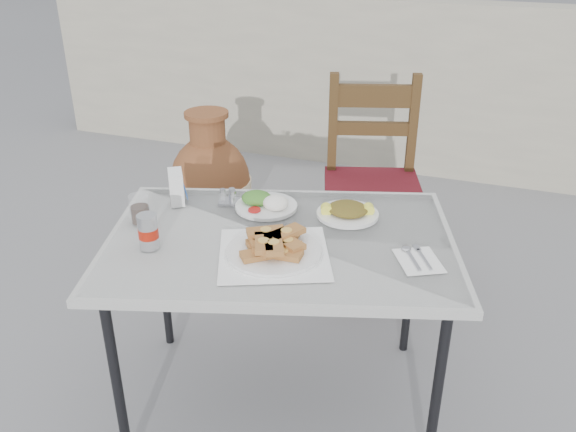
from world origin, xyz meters
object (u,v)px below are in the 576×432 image
(napkin_holder, at_px, (176,187))
(condiment_caddy, at_px, (230,198))
(salad_rice_plate, at_px, (266,203))
(salad_chopped_plate, at_px, (348,211))
(soda_can, at_px, (148,231))
(cafe_table, at_px, (280,250))
(pide_plate, at_px, (274,246))
(terracotta_urn, at_px, (211,186))
(chair, at_px, (372,183))
(cola_glass, at_px, (140,211))

(napkin_holder, distance_m, condiment_caddy, 0.21)
(salad_rice_plate, xyz_separation_m, salad_chopped_plate, (0.31, 0.04, -0.00))
(soda_can, height_order, condiment_caddy, soda_can)
(salad_rice_plate, bearing_deg, salad_chopped_plate, 7.40)
(cafe_table, bearing_deg, condiment_caddy, 145.72)
(pide_plate, distance_m, napkin_holder, 0.55)
(pide_plate, bearing_deg, terracotta_urn, 125.40)
(cafe_table, distance_m, pide_plate, 0.15)
(condiment_caddy, xyz_separation_m, terracotta_urn, (-0.53, 0.85, -0.38))
(chair, bearing_deg, napkin_holder, -140.84)
(salad_chopped_plate, bearing_deg, chair, 95.05)
(salad_rice_plate, height_order, terracotta_urn, terracotta_urn)
(terracotta_urn, bearing_deg, chair, -2.92)
(condiment_caddy, height_order, terracotta_urn, same)
(cafe_table, height_order, terracotta_urn, terracotta_urn)
(pide_plate, xyz_separation_m, chair, (0.09, 1.11, -0.22))
(salad_rice_plate, bearing_deg, terracotta_urn, 128.44)
(soda_can, relative_size, chair, 0.12)
(cafe_table, bearing_deg, cola_glass, -173.02)
(salad_chopped_plate, xyz_separation_m, cola_glass, (-0.69, -0.30, 0.03))
(chair, distance_m, terracotta_urn, 0.93)
(soda_can, xyz_separation_m, napkin_holder, (-0.09, 0.34, 0.00))
(terracotta_urn, bearing_deg, salad_rice_plate, -51.56)
(cafe_table, bearing_deg, salad_chopped_plate, 53.67)
(pide_plate, xyz_separation_m, napkin_holder, (-0.49, 0.25, 0.03))
(soda_can, relative_size, condiment_caddy, 1.17)
(napkin_holder, distance_m, chair, 1.07)
(condiment_caddy, bearing_deg, salad_rice_plate, 4.18)
(salad_rice_plate, relative_size, condiment_caddy, 2.28)
(soda_can, bearing_deg, chair, 67.75)
(pide_plate, bearing_deg, cafe_table, 100.19)
(napkin_holder, bearing_deg, soda_can, -108.06)
(salad_chopped_plate, relative_size, napkin_holder, 1.83)
(salad_rice_plate, height_order, soda_can, soda_can)
(pide_plate, bearing_deg, salad_chopped_plate, 66.54)
(soda_can, bearing_deg, terracotta_urn, 108.36)
(salad_chopped_plate, relative_size, soda_can, 1.90)
(soda_can, distance_m, terracotta_urn, 1.39)
(salad_chopped_plate, bearing_deg, cola_glass, -156.36)
(soda_can, bearing_deg, pide_plate, 13.36)
(salad_rice_plate, bearing_deg, napkin_holder, -168.68)
(cola_glass, bearing_deg, salad_rice_plate, 34.54)
(cola_glass, height_order, condiment_caddy, cola_glass)
(terracotta_urn, bearing_deg, salad_chopped_plate, -39.37)
(napkin_holder, bearing_deg, salad_chopped_plate, -22.72)
(cafe_table, xyz_separation_m, cola_glass, (-0.51, -0.06, 0.10))
(soda_can, xyz_separation_m, chair, (0.49, 1.21, -0.25))
(soda_can, relative_size, terracotta_urn, 0.15)
(pide_plate, xyz_separation_m, salad_rice_plate, (-0.15, 0.32, -0.01))
(cafe_table, bearing_deg, soda_can, -150.98)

